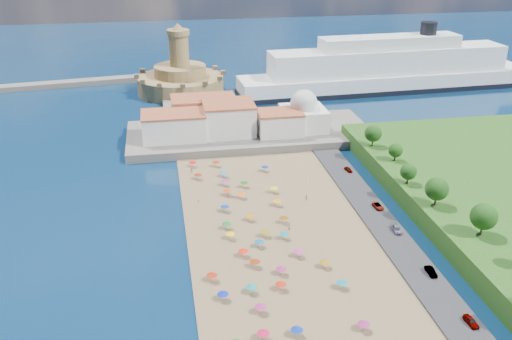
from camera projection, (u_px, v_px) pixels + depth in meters
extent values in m
plane|color=#071938|center=(257.00, 238.00, 146.16)|extent=(700.00, 700.00, 0.00)
cube|color=#59544C|center=(250.00, 134.00, 212.93)|extent=(90.00, 36.00, 3.00)
cube|color=#59544C|center=(185.00, 110.00, 241.11)|extent=(18.00, 70.00, 2.40)
cube|color=silver|center=(174.00, 126.00, 202.47)|extent=(22.00, 14.00, 9.00)
cube|color=silver|center=(229.00, 119.00, 207.04)|extent=(18.00, 16.00, 11.00)
cube|color=silver|center=(279.00, 124.00, 206.88)|extent=(16.00, 12.00, 8.00)
cube|color=silver|center=(204.00, 111.00, 216.79)|extent=(24.00, 14.00, 10.00)
cube|color=silver|center=(303.00, 119.00, 212.07)|extent=(16.00, 16.00, 8.00)
sphere|color=silver|center=(304.00, 103.00, 209.65)|extent=(10.00, 10.00, 10.00)
cylinder|color=silver|center=(304.00, 93.00, 208.12)|extent=(1.20, 1.20, 1.60)
cylinder|color=#9F834F|center=(181.00, 85.00, 267.02)|extent=(40.00, 40.00, 8.00)
cylinder|color=#9F834F|center=(180.00, 71.00, 264.40)|extent=(24.00, 24.00, 5.00)
cylinder|color=#9F834F|center=(179.00, 50.00, 260.57)|extent=(9.00, 9.00, 14.00)
cylinder|color=#9F834F|center=(178.00, 32.00, 257.26)|extent=(10.40, 10.40, 2.40)
cone|color=#9F834F|center=(178.00, 26.00, 256.17)|extent=(6.00, 6.00, 3.00)
cube|color=black|center=(386.00, 87.00, 272.85)|extent=(144.08, 28.42, 2.30)
cube|color=white|center=(386.00, 81.00, 271.59)|extent=(143.06, 27.97, 8.53)
cube|color=white|center=(388.00, 60.00, 267.58)|extent=(114.46, 22.76, 11.38)
cube|color=white|center=(390.00, 42.00, 264.14)|extent=(66.94, 16.59, 5.69)
cylinder|color=black|center=(429.00, 28.00, 265.70)|extent=(7.58, 7.58, 5.69)
cylinder|color=gray|center=(198.00, 177.00, 178.07)|extent=(0.07, 0.07, 2.00)
cone|color=maroon|center=(198.00, 174.00, 177.70)|extent=(2.50, 2.50, 0.60)
cylinder|color=gray|center=(250.00, 218.00, 153.57)|extent=(0.07, 0.07, 2.00)
cone|color=#C57D08|center=(250.00, 215.00, 153.21)|extent=(2.50, 2.50, 0.60)
cylinder|color=gray|center=(227.00, 226.00, 149.54)|extent=(0.07, 0.07, 2.00)
cone|color=#136E29|center=(227.00, 223.00, 149.18)|extent=(2.50, 2.50, 0.60)
cylinder|color=gray|center=(224.00, 174.00, 179.89)|extent=(0.07, 0.07, 2.00)
cone|color=#117CA0|center=(224.00, 171.00, 179.53)|extent=(2.50, 2.50, 0.60)
cylinder|color=gray|center=(244.00, 185.00, 172.81)|extent=(0.07, 0.07, 2.00)
cone|color=#1D6211|center=(244.00, 182.00, 172.45)|extent=(2.50, 2.50, 0.60)
cylinder|color=gray|center=(255.00, 264.00, 133.01)|extent=(0.07, 0.07, 2.00)
cone|color=maroon|center=(255.00, 261.00, 132.64)|extent=(2.50, 2.50, 0.60)
cylinder|color=gray|center=(298.00, 254.00, 137.15)|extent=(0.07, 0.07, 2.00)
cone|color=#C32996|center=(298.00, 250.00, 136.78)|extent=(2.50, 2.50, 0.60)
cylinder|color=gray|center=(227.00, 193.00, 167.68)|extent=(0.07, 0.07, 2.00)
cone|color=#C43E0F|center=(227.00, 190.00, 167.32)|extent=(2.50, 2.50, 0.60)
cylinder|color=gray|center=(284.00, 220.00, 152.42)|extent=(0.07, 0.07, 2.00)
cone|color=brown|center=(284.00, 217.00, 152.06)|extent=(2.50, 2.50, 0.60)
cylinder|color=gray|center=(265.00, 169.00, 183.76)|extent=(0.07, 0.07, 2.00)
cone|color=#0C25A7|center=(265.00, 166.00, 183.40)|extent=(2.50, 2.50, 0.60)
cylinder|color=gray|center=(216.00, 164.00, 187.35)|extent=(0.07, 0.07, 2.00)
cone|color=maroon|center=(216.00, 161.00, 186.99)|extent=(2.50, 2.50, 0.60)
cylinder|color=gray|center=(225.00, 183.00, 174.01)|extent=(0.07, 0.07, 2.00)
cone|color=#A5239B|center=(224.00, 180.00, 173.65)|extent=(2.50, 2.50, 0.60)
cylinder|color=gray|center=(281.00, 286.00, 124.87)|extent=(0.07, 0.07, 2.00)
cone|color=red|center=(281.00, 283.00, 124.50)|extent=(2.50, 2.50, 0.60)
cylinder|color=gray|center=(259.00, 244.00, 141.19)|extent=(0.07, 0.07, 2.00)
cone|color=#0E5B89|center=(259.00, 241.00, 140.82)|extent=(2.50, 2.50, 0.60)
cylinder|color=gray|center=(364.00, 327.00, 112.57)|extent=(0.07, 0.07, 2.00)
cone|color=#9E226C|center=(364.00, 323.00, 112.21)|extent=(2.50, 2.50, 0.60)
cylinder|color=gray|center=(225.00, 209.00, 158.46)|extent=(0.07, 0.07, 2.00)
cone|color=#0C2FA4|center=(225.00, 206.00, 158.09)|extent=(2.50, 2.50, 0.60)
cylinder|color=gray|center=(243.00, 253.00, 137.28)|extent=(0.07, 0.07, 2.00)
cone|color=#FA210B|center=(243.00, 250.00, 136.92)|extent=(2.50, 2.50, 0.60)
cylinder|color=gray|center=(281.00, 271.00, 130.28)|extent=(0.07, 0.07, 2.00)
cone|color=#A32367|center=(281.00, 268.00, 129.92)|extent=(2.50, 2.50, 0.60)
cylinder|color=gray|center=(277.00, 203.00, 161.66)|extent=(0.07, 0.07, 2.00)
cone|color=#F09D0A|center=(277.00, 200.00, 161.29)|extent=(2.50, 2.50, 0.60)
cylinder|color=gray|center=(297.00, 332.00, 110.98)|extent=(0.07, 0.07, 2.00)
cone|color=#0B2B96|center=(297.00, 329.00, 110.62)|extent=(2.50, 2.50, 0.60)
cylinder|color=gray|center=(223.00, 296.00, 121.56)|extent=(0.07, 0.07, 2.00)
cone|color=#0D1EB1|center=(223.00, 293.00, 121.20)|extent=(2.50, 2.50, 0.60)
cylinder|color=gray|center=(274.00, 190.00, 169.36)|extent=(0.07, 0.07, 2.00)
cone|color=yellow|center=(274.00, 187.00, 168.99)|extent=(2.50, 2.50, 0.60)
cylinder|color=gray|center=(241.00, 195.00, 165.98)|extent=(0.07, 0.07, 2.00)
cone|color=orange|center=(241.00, 193.00, 165.61)|extent=(2.50, 2.50, 0.60)
cylinder|color=gray|center=(325.00, 264.00, 132.82)|extent=(0.07, 0.07, 2.00)
cone|color=#966D0D|center=(325.00, 261.00, 132.46)|extent=(2.50, 2.50, 0.60)
cylinder|color=gray|center=(212.00, 277.00, 127.99)|extent=(0.07, 0.07, 2.00)
cone|color=#AC260D|center=(212.00, 274.00, 127.63)|extent=(2.50, 2.50, 0.60)
cylinder|color=gray|center=(263.00, 336.00, 110.08)|extent=(0.07, 0.07, 2.00)
cone|color=#D41047|center=(263.00, 332.00, 109.72)|extent=(2.50, 2.50, 0.60)
cylinder|color=gray|center=(265.00, 234.00, 145.84)|extent=(0.07, 0.07, 2.00)
cone|color=#90750D|center=(265.00, 231.00, 145.48)|extent=(2.50, 2.50, 0.60)
cylinder|color=gray|center=(192.00, 164.00, 187.15)|extent=(0.07, 0.07, 2.00)
cone|color=red|center=(192.00, 162.00, 186.78)|extent=(2.50, 2.50, 0.60)
cylinder|color=gray|center=(342.00, 285.00, 125.38)|extent=(0.07, 0.07, 2.00)
cone|color=#107C94|center=(342.00, 281.00, 125.02)|extent=(2.50, 2.50, 0.60)
cylinder|color=gray|center=(251.00, 289.00, 123.83)|extent=(0.07, 0.07, 2.00)
cone|color=#0E817A|center=(251.00, 286.00, 123.46)|extent=(2.50, 2.50, 0.60)
cylinder|color=gray|center=(230.00, 236.00, 144.79)|extent=(0.07, 0.07, 2.00)
cone|color=yellow|center=(230.00, 233.00, 144.43)|extent=(2.50, 2.50, 0.60)
cylinder|color=gray|center=(284.00, 236.00, 144.78)|extent=(0.07, 0.07, 2.00)
cone|color=#0E7A85|center=(284.00, 233.00, 144.42)|extent=(2.50, 2.50, 0.60)
cylinder|color=gray|center=(260.00, 309.00, 117.53)|extent=(0.07, 0.07, 2.00)
cone|color=#A5236F|center=(260.00, 306.00, 117.17)|extent=(2.50, 2.50, 0.60)
imported|color=tan|center=(306.00, 198.00, 165.14)|extent=(1.02, 1.56, 1.61)
imported|color=tan|center=(198.00, 201.00, 163.07)|extent=(1.21, 1.03, 1.62)
imported|color=tan|center=(268.00, 176.00, 179.16)|extent=(0.70, 1.10, 1.61)
imported|color=tan|center=(289.00, 227.00, 148.98)|extent=(0.79, 0.81, 1.87)
imported|color=tan|center=(229.00, 195.00, 166.68)|extent=(0.98, 0.91, 1.62)
imported|color=tan|center=(191.00, 170.00, 182.79)|extent=(0.55, 1.12, 1.85)
imported|color=gray|center=(471.00, 321.00, 113.82)|extent=(1.93, 4.22, 1.40)
imported|color=gray|center=(397.00, 229.00, 147.70)|extent=(2.26, 4.90, 1.39)
imported|color=gray|center=(348.00, 169.00, 183.18)|extent=(2.03, 3.79, 1.23)
imported|color=gray|center=(378.00, 206.00, 159.72)|extent=(2.29, 4.57, 1.24)
imported|color=gray|center=(431.00, 271.00, 129.93)|extent=(1.53, 4.25, 1.39)
cylinder|color=#382314|center=(482.00, 228.00, 135.21)|extent=(0.50, 0.50, 3.55)
sphere|color=#14380F|center=(484.00, 216.00, 133.92)|extent=(6.39, 6.39, 6.39)
cylinder|color=#382314|center=(435.00, 199.00, 149.25)|extent=(0.50, 0.50, 3.43)
sphere|color=#14380F|center=(437.00, 189.00, 148.00)|extent=(6.17, 6.17, 6.17)
cylinder|color=#382314|center=(408.00, 179.00, 161.86)|extent=(0.50, 0.50, 2.63)
sphere|color=#14380F|center=(408.00, 172.00, 160.90)|extent=(4.73, 4.73, 4.73)
cylinder|color=#382314|center=(395.00, 157.00, 177.26)|extent=(0.50, 0.50, 2.46)
sphere|color=#14380F|center=(396.00, 150.00, 176.36)|extent=(4.42, 4.42, 4.42)
cylinder|color=#382314|center=(372.00, 141.00, 188.62)|extent=(0.50, 0.50, 3.16)
sphere|color=#14380F|center=(373.00, 133.00, 187.47)|extent=(5.69, 5.69, 5.69)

